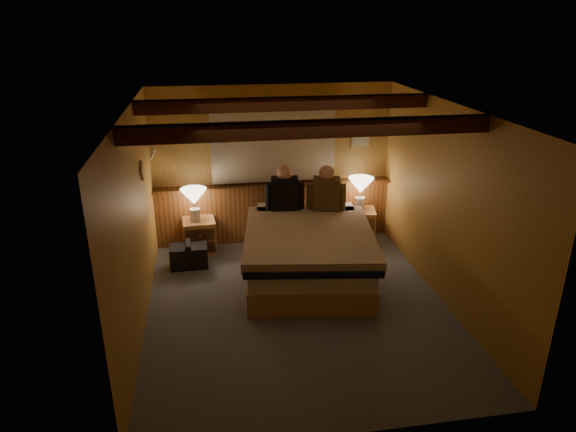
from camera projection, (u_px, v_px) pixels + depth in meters
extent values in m
plane|color=#4E545D|center=(298.00, 306.00, 6.28)|extent=(4.20, 4.20, 0.00)
plane|color=tan|center=(299.00, 109.00, 5.40)|extent=(4.20, 4.20, 0.00)
plane|color=gold|center=(273.00, 165.00, 7.76)|extent=(3.60, 0.00, 3.60)
plane|color=gold|center=(135.00, 225.00, 5.56)|extent=(0.00, 4.20, 4.20)
plane|color=gold|center=(447.00, 206.00, 6.11)|extent=(0.00, 4.20, 4.20)
plane|color=gold|center=(349.00, 314.00, 3.91)|extent=(3.60, 0.00, 3.60)
cube|color=brown|center=(274.00, 213.00, 7.98)|extent=(3.60, 0.12, 0.90)
cube|color=brown|center=(274.00, 185.00, 7.76)|extent=(3.60, 0.22, 0.04)
cylinder|color=#422110|center=(273.00, 110.00, 7.38)|extent=(2.10, 0.05, 0.05)
sphere|color=#422110|center=(199.00, 112.00, 7.22)|extent=(0.08, 0.08, 0.08)
sphere|color=#422110|center=(344.00, 108.00, 7.54)|extent=(0.08, 0.08, 0.08)
cube|color=beige|center=(273.00, 147.00, 7.59)|extent=(1.85, 0.08, 1.05)
cube|color=#422110|center=(311.00, 129.00, 4.88)|extent=(3.60, 0.15, 0.16)
cube|color=#422110|center=(286.00, 104.00, 6.26)|extent=(3.60, 0.15, 0.16)
cylinder|color=silver|center=(149.00, 141.00, 6.84)|extent=(0.03, 0.55, 0.03)
torus|color=silver|center=(151.00, 153.00, 6.75)|extent=(0.01, 0.21, 0.21)
torus|color=silver|center=(152.00, 149.00, 6.96)|extent=(0.01, 0.21, 0.21)
cube|color=tan|center=(361.00, 139.00, 7.82)|extent=(0.30, 0.03, 0.25)
cube|color=beige|center=(361.00, 140.00, 7.81)|extent=(0.24, 0.01, 0.19)
cube|color=tan|center=(308.00, 266.00, 6.93)|extent=(1.82, 2.26, 0.31)
cube|color=silver|center=(308.00, 248.00, 6.82)|extent=(1.78, 2.21, 0.25)
cube|color=black|center=(310.00, 245.00, 6.53)|extent=(1.82, 1.86, 0.08)
cube|color=pink|center=(309.00, 236.00, 6.63)|extent=(1.89, 2.07, 0.12)
cube|color=silver|center=(279.00, 212.00, 7.49)|extent=(0.66, 0.43, 0.16)
cube|color=silver|center=(332.00, 212.00, 7.50)|extent=(0.66, 0.43, 0.16)
cube|color=tan|center=(200.00, 236.00, 7.63)|extent=(0.49, 0.44, 0.51)
cube|color=brown|center=(200.00, 235.00, 7.42)|extent=(0.42, 0.05, 0.18)
cube|color=brown|center=(201.00, 248.00, 7.49)|extent=(0.42, 0.05, 0.18)
cylinder|color=silver|center=(200.00, 235.00, 7.42)|extent=(0.03, 0.03, 0.03)
cylinder|color=silver|center=(201.00, 248.00, 7.49)|extent=(0.03, 0.03, 0.03)
cube|color=tan|center=(359.00, 225.00, 8.00)|extent=(0.55, 0.51, 0.52)
cube|color=brown|center=(361.00, 224.00, 7.78)|extent=(0.42, 0.10, 0.18)
cube|color=brown|center=(360.00, 237.00, 7.85)|extent=(0.42, 0.10, 0.18)
cylinder|color=silver|center=(361.00, 224.00, 7.78)|extent=(0.04, 0.04, 0.03)
cylinder|color=silver|center=(360.00, 237.00, 7.85)|extent=(0.04, 0.04, 0.03)
cylinder|color=silver|center=(195.00, 215.00, 7.48)|extent=(0.15, 0.15, 0.19)
cylinder|color=silver|center=(194.00, 207.00, 7.43)|extent=(0.03, 0.03, 0.10)
cone|color=#FFE7C6|center=(194.00, 197.00, 7.37)|extent=(0.38, 0.38, 0.23)
cylinder|color=silver|center=(360.00, 203.00, 7.90)|extent=(0.15, 0.15, 0.19)
cylinder|color=silver|center=(360.00, 195.00, 7.85)|extent=(0.03, 0.03, 0.11)
cone|color=#FFE7C6|center=(361.00, 185.00, 7.79)|extent=(0.39, 0.39, 0.24)
cube|color=black|center=(285.00, 194.00, 7.30)|extent=(0.40, 0.26, 0.50)
cylinder|color=black|center=(269.00, 197.00, 7.30)|extent=(0.12, 0.12, 0.40)
cylinder|color=black|center=(300.00, 197.00, 7.33)|extent=(0.12, 0.12, 0.40)
sphere|color=tan|center=(285.00, 173.00, 7.18)|extent=(0.22, 0.22, 0.22)
cube|color=#4E391F|center=(326.00, 195.00, 7.29)|extent=(0.42, 0.31, 0.50)
cylinder|color=#4E391F|center=(311.00, 197.00, 7.32)|extent=(0.12, 0.12, 0.40)
cylinder|color=#4E391F|center=(342.00, 198.00, 7.28)|extent=(0.12, 0.12, 0.40)
sphere|color=tan|center=(327.00, 173.00, 7.17)|extent=(0.22, 0.22, 0.22)
cube|color=black|center=(189.00, 256.00, 7.21)|extent=(0.52, 0.32, 0.31)
cylinder|color=black|center=(188.00, 245.00, 7.15)|extent=(0.09, 0.31, 0.08)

